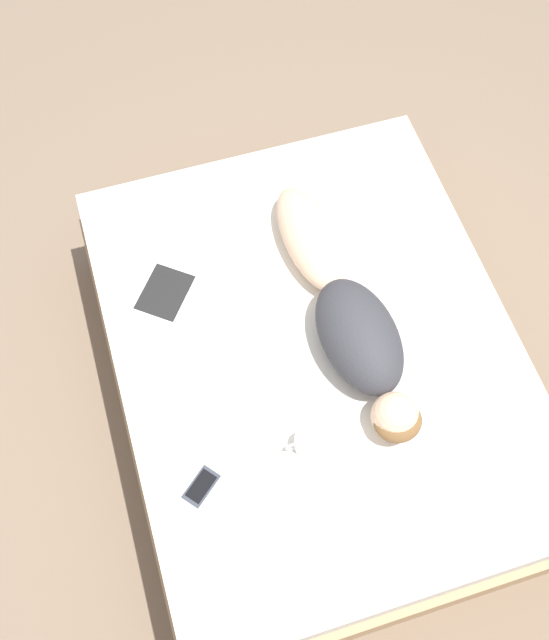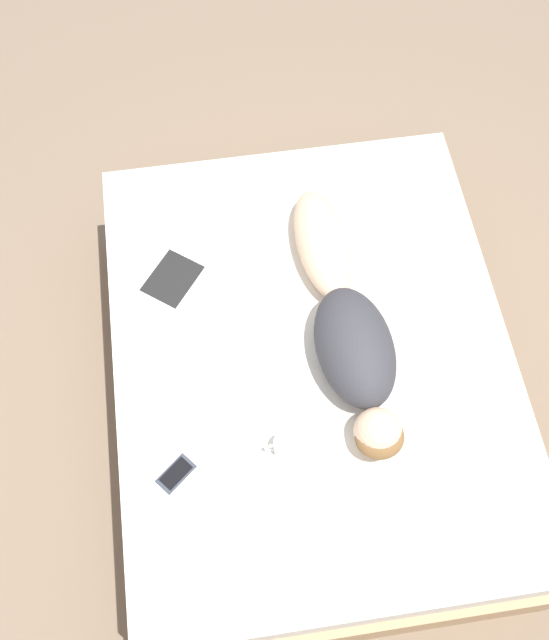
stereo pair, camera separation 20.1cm
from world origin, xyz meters
The scene contains 6 objects.
ground_plane centered at (0.00, 0.00, 0.00)m, with size 12.00×12.00×0.00m, color #7A6651.
bed centered at (0.00, 0.00, 0.29)m, with size 1.63×2.07×0.60m.
person centered at (-0.14, -0.04, 0.70)m, with size 0.33×1.22×0.23m.
open_magazine centered at (0.42, -0.33, 0.60)m, with size 0.63×0.59×0.01m.
coffee_mug centered at (0.18, 0.38, 0.64)m, with size 0.11×0.08×0.08m.
cell_phone centered at (0.58, 0.42, 0.60)m, with size 0.16×0.15×0.01m.
Camera 1 is at (0.53, 1.15, 3.28)m, focal length 42.00 mm.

